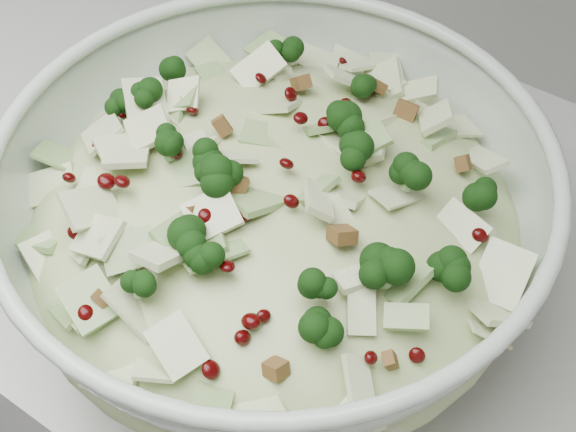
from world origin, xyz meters
name	(u,v)px	position (x,y,z in m)	size (l,w,h in m)	color
mixing_bowl	(275,226)	(-0.56, 1.60, 0.99)	(0.44, 0.44, 0.16)	#AFC0AF
salad	(275,203)	(-0.56, 1.60, 1.01)	(0.51, 0.51, 0.17)	#9FAE77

